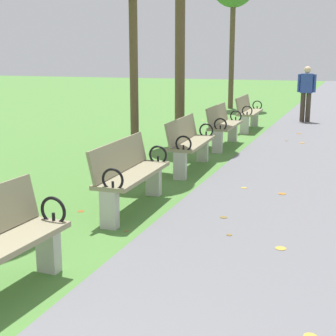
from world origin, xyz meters
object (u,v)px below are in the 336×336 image
Objects in this scene: park_bench_5 at (223,125)px; park_bench_6 at (248,112)px; park_bench_4 at (189,142)px; park_bench_3 at (130,173)px; pedestrian_walking at (306,91)px.

park_bench_5 and park_bench_6 have the same top height.
park_bench_3 is at bearing -90.00° from park_bench_4.
park_bench_3 and park_bench_6 have the same top height.
park_bench_3 is 1.00× the size of park_bench_4.
park_bench_3 is at bearing -90.00° from park_bench_6.
park_bench_6 is 2.53m from pedestrian_walking.
park_bench_6 is at bearing -120.97° from pedestrian_walking.
park_bench_5 is at bearing 90.00° from park_bench_4.
pedestrian_walking is (1.28, 4.82, 0.44)m from park_bench_5.
park_bench_3 is 4.89m from park_bench_5.
park_bench_4 and park_bench_6 have the same top height.
park_bench_4 is 1.01× the size of park_bench_5.
park_bench_3 is at bearing -97.52° from pedestrian_walking.
park_bench_6 is at bearing 90.00° from park_bench_5.
park_bench_5 is 1.00× the size of park_bench_6.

